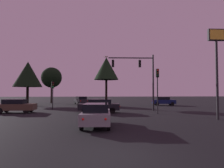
% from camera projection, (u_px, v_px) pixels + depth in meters
% --- Properties ---
extents(ground_plane, '(168.00, 168.00, 0.00)m').
position_uv_depth(ground_plane, '(99.00, 107.00, 31.29)').
color(ground_plane, black).
rests_on(ground_plane, ground).
extents(traffic_signal_mast_arm, '(6.31, 0.64, 7.04)m').
position_uv_depth(traffic_signal_mast_arm, '(139.00, 71.00, 25.28)').
color(traffic_signal_mast_arm, '#232326').
rests_on(traffic_signal_mast_arm, ground).
extents(traffic_light_corner_left, '(0.31, 0.36, 4.78)m').
position_uv_depth(traffic_light_corner_left, '(157.00, 82.00, 21.34)').
color(traffic_light_corner_left, '#232326').
rests_on(traffic_light_corner_left, ground).
extents(traffic_light_corner_right, '(0.37, 0.39, 3.71)m').
position_uv_depth(traffic_light_corner_right, '(53.00, 90.00, 26.31)').
color(traffic_light_corner_right, '#232326').
rests_on(traffic_light_corner_right, ground).
extents(car_nearside_lane, '(2.13, 4.68, 1.52)m').
position_uv_depth(car_nearside_lane, '(96.00, 114.00, 13.42)').
color(car_nearside_lane, gray).
rests_on(car_nearside_lane, ground).
extents(car_crossing_left, '(4.72, 2.09, 1.52)m').
position_uv_depth(car_crossing_left, '(99.00, 106.00, 22.50)').
color(car_crossing_left, black).
rests_on(car_crossing_left, ground).
extents(car_crossing_right, '(4.19, 1.90, 1.52)m').
position_uv_depth(car_crossing_right, '(16.00, 106.00, 22.36)').
color(car_crossing_right, '#473828').
rests_on(car_crossing_right, ground).
extents(car_far_lane, '(4.16, 2.20, 1.52)m').
position_uv_depth(car_far_lane, '(164.00, 101.00, 35.47)').
color(car_far_lane, '#0F1947').
rests_on(car_far_lane, ground).
extents(car_parked_lot, '(3.09, 4.92, 1.52)m').
position_uv_depth(car_parked_lot, '(81.00, 100.00, 38.48)').
color(car_parked_lot, '#232328').
rests_on(car_parked_lot, ground).
extents(store_sign_illuminated, '(1.41, 0.32, 7.64)m').
position_uv_depth(store_sign_illuminated, '(217.00, 54.00, 16.94)').
color(store_sign_illuminated, '#232326').
rests_on(store_sign_illuminated, ground).
extents(tree_behind_sign, '(3.88, 3.88, 7.89)m').
position_uv_depth(tree_behind_sign, '(106.00, 69.00, 31.95)').
color(tree_behind_sign, black).
rests_on(tree_behind_sign, ground).
extents(tree_left_far, '(4.38, 4.38, 7.70)m').
position_uv_depth(tree_left_far, '(52.00, 78.00, 43.14)').
color(tree_left_far, black).
rests_on(tree_left_far, ground).
extents(tree_center_horizon, '(4.99, 4.99, 7.77)m').
position_uv_depth(tree_center_horizon, '(28.00, 74.00, 35.61)').
color(tree_center_horizon, black).
rests_on(tree_center_horizon, ground).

